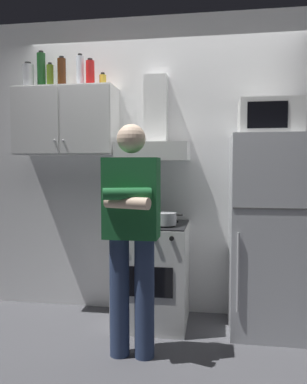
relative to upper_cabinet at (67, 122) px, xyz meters
name	(u,v)px	position (x,y,z in m)	size (l,w,h in m)	color
ground_plane	(154,335)	(0.85, -0.37, -1.75)	(7.00, 7.00, 0.00)	#4C4C51
back_wall_tiled	(163,166)	(0.85, 0.23, -0.40)	(4.80, 0.10, 2.70)	white
upper_cabinet	(67,122)	(0.00, 0.00, 0.00)	(0.90, 0.37, 0.60)	silver
stove_oven	(152,273)	(0.80, -0.13, -1.32)	(0.60, 0.62, 0.87)	white
range_hood	(155,138)	(0.80, 0.00, -0.15)	(0.60, 0.44, 0.75)	white
refrigerator	(267,234)	(1.75, -0.12, -0.95)	(0.60, 0.62, 1.60)	silver
microwave	(269,118)	(1.75, -0.11, -0.01)	(0.48, 0.37, 0.28)	silver
person_standing	(131,231)	(0.75, -0.73, -0.85)	(0.38, 0.33, 1.64)	navy
cooking_pot	(166,219)	(0.93, -0.24, -0.83)	(0.28, 0.18, 0.10)	#B7BABF
bottle_olive_oil	(50,76)	(-0.15, 0.01, 0.41)	(0.06, 0.06, 0.23)	#4C6B19
bottle_vodka_clear	(80,72)	(0.13, 0.01, 0.44)	(0.07, 0.07, 0.29)	silver
bottle_canister_steel	(28,76)	(-0.35, -0.03, 0.41)	(0.10, 0.10, 0.23)	#B2B5BA
bottle_wine_green	(41,71)	(-0.24, 0.02, 0.46)	(0.08, 0.08, 0.34)	#19471E
bottle_rum_dark	(62,73)	(-0.03, -0.01, 0.43)	(0.07, 0.07, 0.27)	#47230F
bottle_soda_red	(90,74)	(0.23, 0.00, 0.42)	(0.08, 0.08, 0.24)	red
bottle_spice_jar	(103,81)	(0.33, 0.03, 0.36)	(0.06, 0.06, 0.13)	gold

